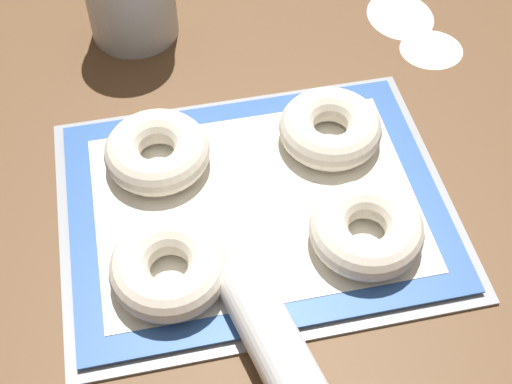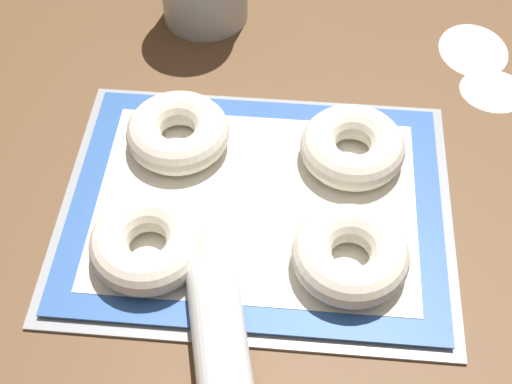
{
  "view_description": "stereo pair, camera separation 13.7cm",
  "coord_description": "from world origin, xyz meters",
  "px_view_note": "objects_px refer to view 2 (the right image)",
  "views": [
    {
      "loc": [
        -0.1,
        -0.46,
        0.63
      ],
      "look_at": [
        -0.01,
        -0.0,
        0.03
      ],
      "focal_mm": 50.0,
      "sensor_mm": 36.0,
      "label": 1
    },
    {
      "loc": [
        0.03,
        -0.47,
        0.63
      ],
      "look_at": [
        -0.01,
        -0.0,
        0.03
      ],
      "focal_mm": 50.0,
      "sensor_mm": 36.0,
      "label": 2
    }
  ],
  "objects_px": {
    "bagel_back_left": "(178,132)",
    "bagel_front_right": "(350,255)",
    "bagel_back_right": "(352,147)",
    "baking_tray": "(256,207)",
    "bagel_front_left": "(148,244)"
  },
  "relations": [
    {
      "from": "baking_tray",
      "to": "bagel_front_right",
      "type": "relative_size",
      "value": 3.6
    },
    {
      "from": "baking_tray",
      "to": "bagel_front_left",
      "type": "relative_size",
      "value": 3.6
    },
    {
      "from": "baking_tray",
      "to": "bagel_back_right",
      "type": "relative_size",
      "value": 3.6
    },
    {
      "from": "bagel_front_right",
      "to": "bagel_back_left",
      "type": "relative_size",
      "value": 1.0
    },
    {
      "from": "bagel_front_left",
      "to": "bagel_back_right",
      "type": "distance_m",
      "value": 0.26
    },
    {
      "from": "bagel_back_left",
      "to": "bagel_back_right",
      "type": "distance_m",
      "value": 0.2
    },
    {
      "from": "bagel_front_right",
      "to": "bagel_front_left",
      "type": "bearing_deg",
      "value": -178.87
    },
    {
      "from": "bagel_back_left",
      "to": "bagel_back_right",
      "type": "bearing_deg",
      "value": -1.46
    },
    {
      "from": "bagel_back_left",
      "to": "bagel_front_right",
      "type": "bearing_deg",
      "value": -37.26
    },
    {
      "from": "baking_tray",
      "to": "bagel_back_right",
      "type": "xyz_separation_m",
      "value": [
        0.1,
        0.07,
        0.03
      ]
    },
    {
      "from": "bagel_front_left",
      "to": "bagel_back_left",
      "type": "distance_m",
      "value": 0.16
    },
    {
      "from": "baking_tray",
      "to": "bagel_front_right",
      "type": "height_order",
      "value": "bagel_front_right"
    },
    {
      "from": "bagel_front_right",
      "to": "bagel_back_left",
      "type": "height_order",
      "value": "same"
    },
    {
      "from": "bagel_front_left",
      "to": "bagel_back_left",
      "type": "xyz_separation_m",
      "value": [
        0.01,
        0.16,
        0.0
      ]
    },
    {
      "from": "bagel_front_left",
      "to": "baking_tray",
      "type": "bearing_deg",
      "value": 36.06
    }
  ]
}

